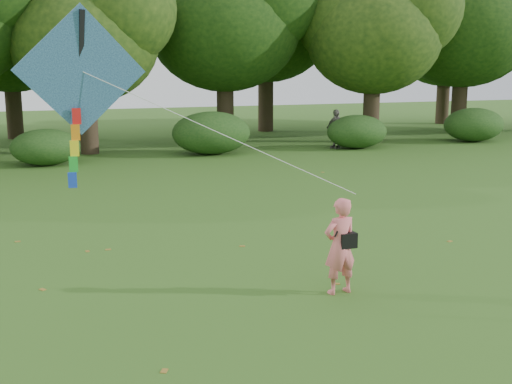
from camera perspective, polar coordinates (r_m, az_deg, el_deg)
name	(u,v)px	position (r m, az deg, el deg)	size (l,w,h in m)	color
ground	(351,296)	(11.13, 8.43, -9.14)	(100.00, 100.00, 0.00)	#265114
man_kite_flyer	(340,246)	(10.99, 7.46, -4.78)	(0.61, 0.40, 1.67)	#F07176
bystander_right	(336,129)	(30.50, 7.09, 5.59)	(1.08, 0.45, 1.84)	#656059
crossbody_bag	(347,240)	(10.99, 8.09, -4.21)	(0.43, 0.20, 0.69)	black
flying_kite	(81,75)	(10.77, -15.26, 10.03)	(5.28, 1.76, 3.08)	#265EA7
tree_line	(154,29)	(32.72, -9.03, 14.13)	(54.70, 15.30, 9.48)	#3A2D1E
shrub_band	(128,139)	(27.20, -11.35, 4.66)	(39.15, 3.22, 1.88)	#264919
fallen_leaves	(230,255)	(13.31, -2.29, -5.58)	(10.72, 14.67, 0.01)	olive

